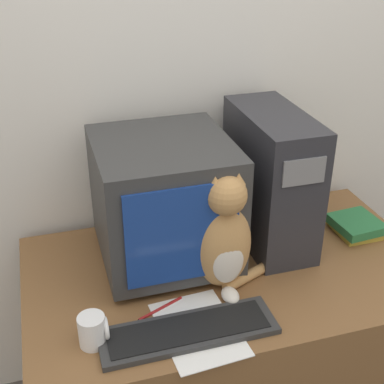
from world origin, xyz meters
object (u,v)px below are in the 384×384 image
at_px(crt_monitor, 164,201).
at_px(keyboard, 188,331).
at_px(cat, 223,238).
at_px(computer_tower, 270,178).
at_px(mug, 93,330).
at_px(book_stack, 356,226).
at_px(pen, 161,309).

bearing_deg(crt_monitor, keyboard, -94.70).
bearing_deg(cat, crt_monitor, 123.61).
xyz_separation_m(computer_tower, keyboard, (-0.41, -0.40, -0.22)).
height_order(keyboard, mug, mug).
bearing_deg(cat, keyboard, -132.28).
relative_size(computer_tower, mug, 5.08).
xyz_separation_m(book_stack, pen, (-0.78, -0.21, -0.02)).
distance_m(book_stack, pen, 0.81).
bearing_deg(keyboard, computer_tower, 44.21).
distance_m(computer_tower, pen, 0.59).
xyz_separation_m(keyboard, pen, (-0.05, 0.12, -0.01)).
distance_m(cat, mug, 0.46).
bearing_deg(keyboard, book_stack, 24.25).
height_order(cat, book_stack, cat).
xyz_separation_m(book_stack, mug, (-0.99, -0.29, 0.02)).
bearing_deg(crt_monitor, mug, -130.04).
bearing_deg(pen, keyboard, -67.34).
distance_m(crt_monitor, computer_tower, 0.38).
bearing_deg(mug, cat, 18.71).
xyz_separation_m(computer_tower, pen, (-0.46, -0.28, -0.23)).
relative_size(keyboard, cat, 1.26).
bearing_deg(cat, computer_tower, 41.52).
xyz_separation_m(keyboard, mug, (-0.26, 0.04, 0.04)).
relative_size(computer_tower, pen, 3.18).
xyz_separation_m(computer_tower, cat, (-0.25, -0.22, -0.06)).
relative_size(cat, mug, 4.29).
distance_m(keyboard, book_stack, 0.80).
bearing_deg(computer_tower, pen, -148.81).
relative_size(book_stack, mug, 1.98).
xyz_separation_m(crt_monitor, pen, (-0.08, -0.26, -0.21)).
relative_size(computer_tower, keyboard, 0.94).
height_order(crt_monitor, computer_tower, computer_tower).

